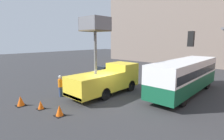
{
  "coord_description": "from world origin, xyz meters",
  "views": [
    {
      "loc": [
        9.92,
        -10.33,
        4.99
      ],
      "look_at": [
        -1.13,
        1.73,
        2.17
      ],
      "focal_mm": 28.0,
      "sensor_mm": 36.0,
      "label": 1
    }
  ],
  "objects": [
    {
      "name": "ground_plane",
      "position": [
        0.0,
        0.0,
        0.0
      ],
      "size": [
        120.0,
        120.0,
        0.0
      ],
      "primitive_type": "plane",
      "color": "#333335"
    },
    {
      "name": "traffic_cone_far_side",
      "position": [
        -3.87,
        -5.65,
        0.37
      ],
      "size": [
        0.69,
        0.69,
        0.79
      ],
      "color": "black",
      "rests_on": "ground_plane"
    },
    {
      "name": "traffic_cone_near_truck",
      "position": [
        -2.1,
        -4.92,
        0.29
      ],
      "size": [
        0.55,
        0.55,
        0.62
      ],
      "color": "black",
      "rests_on": "ground_plane"
    },
    {
      "name": "building_backdrop_far",
      "position": [
        0.0,
        29.08,
        8.57
      ],
      "size": [
        44.0,
        10.0,
        17.13
      ],
      "color": "gray",
      "rests_on": "ground_plane"
    },
    {
      "name": "road_worker_directing",
      "position": [
        3.07,
        2.41,
        0.97
      ],
      "size": [
        0.38,
        0.38,
        1.92
      ],
      "rotation": [
        0.0,
        0.0,
        4.32
      ],
      "color": "navy",
      "rests_on": "ground_plane"
    },
    {
      "name": "city_bus",
      "position": [
        4.23,
        5.92,
        1.87
      ],
      "size": [
        2.59,
        10.69,
        3.16
      ],
      "rotation": [
        0.0,
        0.0,
        1.38
      ],
      "color": "#145638",
      "rests_on": "ground_plane"
    },
    {
      "name": "traffic_cone_mid_road",
      "position": [
        -0.06,
        -4.61,
        0.35
      ],
      "size": [
        0.65,
        0.65,
        0.74
      ],
      "color": "black",
      "rests_on": "ground_plane"
    },
    {
      "name": "parked_car_curbside",
      "position": [
        -7.19,
        7.23,
        0.7
      ],
      "size": [
        1.73,
        4.2,
        1.37
      ],
      "color": "#A8A8B2",
      "rests_on": "ground_plane"
    },
    {
      "name": "utility_truck",
      "position": [
        -1.13,
        0.96,
        1.51
      ],
      "size": [
        2.53,
        7.22,
        6.84
      ],
      "color": "yellow",
      "rests_on": "ground_plane"
    },
    {
      "name": "road_worker_near_truck",
      "position": [
        -3.57,
        -2.37,
        0.98
      ],
      "size": [
        0.38,
        0.38,
        1.93
      ],
      "rotation": [
        0.0,
        0.0,
        4.94
      ],
      "color": "navy",
      "rests_on": "ground_plane"
    }
  ]
}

